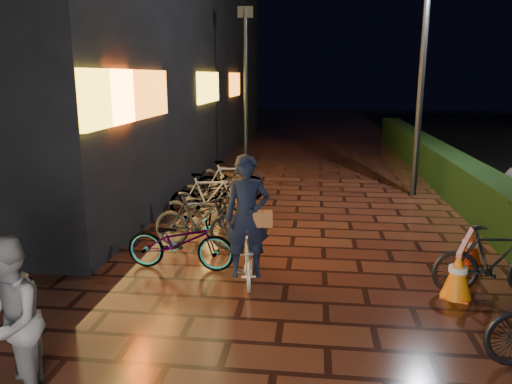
# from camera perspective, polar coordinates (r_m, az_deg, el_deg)

# --- Properties ---
(ground) EXTENTS (80.00, 80.00, 0.00)m
(ground) POSITION_cam_1_polar(r_m,az_deg,el_deg) (6.84, 7.96, -12.48)
(ground) COLOR #381911
(ground) RESTS_ON ground
(hedge) EXTENTS (0.70, 20.00, 1.00)m
(hedge) POSITION_cam_1_polar(r_m,az_deg,el_deg) (14.80, 20.36, 2.82)
(hedge) COLOR black
(hedge) RESTS_ON ground
(bystander_person) EXTENTS (0.86, 0.95, 1.59)m
(bystander_person) POSITION_cam_1_polar(r_m,az_deg,el_deg) (5.11, -26.46, -13.21)
(bystander_person) COLOR #545456
(bystander_person) RESTS_ON ground
(storefront_block) EXTENTS (12.09, 22.00, 9.00)m
(storefront_block) POSITION_cam_1_polar(r_m,az_deg,el_deg) (20.03, -21.89, 16.71)
(storefront_block) COLOR black
(storefront_block) RESTS_ON ground
(lamp_post_hedge) EXTENTS (0.52, 0.30, 5.66)m
(lamp_post_hedge) POSITION_cam_1_polar(r_m,az_deg,el_deg) (12.90, 18.46, 13.24)
(lamp_post_hedge) COLOR black
(lamp_post_hedge) RESTS_ON ground
(lamp_post_sf) EXTENTS (0.47, 0.13, 4.97)m
(lamp_post_sf) POSITION_cam_1_polar(r_m,az_deg,el_deg) (15.82, -1.19, 12.40)
(lamp_post_sf) COLOR black
(lamp_post_sf) RESTS_ON ground
(cyclist) EXTENTS (0.72, 1.37, 1.88)m
(cyclist) POSITION_cam_1_polar(r_m,az_deg,el_deg) (7.20, -1.02, -5.03)
(cyclist) COLOR beige
(cyclist) RESTS_ON ground
(traffic_barrier) EXTENTS (0.96, 1.59, 0.66)m
(traffic_barrier) POSITION_cam_1_polar(r_m,az_deg,el_deg) (7.93, 22.72, -7.20)
(traffic_barrier) COLOR orange
(traffic_barrier) RESTS_ON ground
(parked_bikes_storefront) EXTENTS (1.90, 6.01, 0.99)m
(parked_bikes_storefront) POSITION_cam_1_polar(r_m,az_deg,el_deg) (10.34, -5.04, -0.78)
(parked_bikes_storefront) COLOR black
(parked_bikes_storefront) RESTS_ON ground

